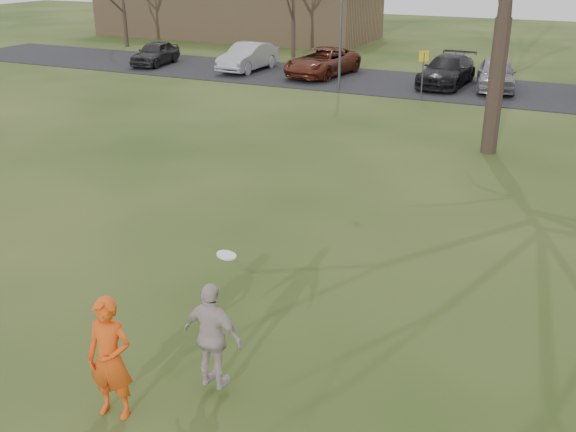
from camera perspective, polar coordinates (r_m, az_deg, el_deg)
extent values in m
plane|color=#1E380F|center=(9.96, -10.17, -16.08)|extent=(120.00, 120.00, 0.00)
cube|color=black|center=(32.19, 16.27, 10.42)|extent=(62.00, 6.50, 0.04)
imported|color=#EA4F13|center=(9.51, -15.15, -11.83)|extent=(0.73, 0.54, 1.83)
imported|color=#262628|center=(38.50, -11.43, 13.67)|extent=(2.02, 3.94, 1.28)
imported|color=#A6A6AB|center=(35.98, -3.49, 13.60)|extent=(1.65, 4.38, 1.43)
imported|color=#582214|center=(34.47, 2.98, 13.19)|extent=(2.85, 5.21, 1.39)
imported|color=black|center=(32.74, 13.60, 12.14)|extent=(2.18, 4.86, 1.38)
imported|color=gray|center=(32.37, 17.58, 11.66)|extent=(2.36, 4.41, 1.43)
imported|color=#C1AFAD|center=(9.60, -6.52, -10.32)|extent=(0.99, 0.45, 1.66)
cylinder|color=white|center=(8.91, -5.35, -3.40)|extent=(0.27, 0.27, 0.10)
cube|color=#8C6D4C|center=(50.90, -4.45, 17.22)|extent=(20.00, 8.00, 3.50)
cylinder|color=#47474C|center=(30.86, 4.60, 16.34)|extent=(0.12, 0.12, 6.00)
cylinder|color=#47474C|center=(29.50, 11.57, 11.78)|extent=(0.06, 0.06, 2.00)
cube|color=yellow|center=(29.36, 11.69, 13.41)|extent=(0.35, 0.35, 0.45)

